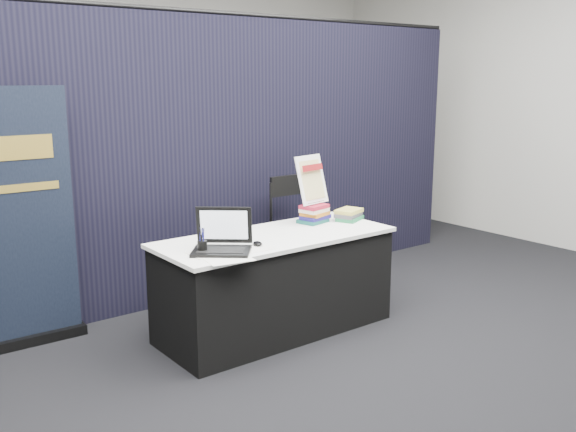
# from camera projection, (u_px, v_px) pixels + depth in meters

# --- Properties ---
(floor) EXTENTS (8.00, 8.00, 0.00)m
(floor) POSITION_uv_depth(u_px,v_px,m) (322.00, 354.00, 4.49)
(floor) COLOR black
(floor) RESTS_ON ground
(wall_back) EXTENTS (8.00, 0.02, 3.50)m
(wall_back) POSITION_uv_depth(u_px,v_px,m) (92.00, 90.00, 7.20)
(wall_back) COLOR #B2B1A9
(wall_back) RESTS_ON floor
(drape_partition) EXTENTS (6.00, 0.08, 2.40)m
(drape_partition) POSITION_uv_depth(u_px,v_px,m) (202.00, 160.00, 5.47)
(drape_partition) COLOR black
(drape_partition) RESTS_ON floor
(display_table) EXTENTS (1.80, 0.75, 0.75)m
(display_table) POSITION_uv_depth(u_px,v_px,m) (275.00, 283.00, 4.83)
(display_table) COLOR black
(display_table) RESTS_ON floor
(laptop) EXTENTS (0.47, 0.51, 0.29)m
(laptop) POSITION_uv_depth(u_px,v_px,m) (217.00, 242.00, 4.30)
(laptop) COLOR black
(laptop) RESTS_ON display_table
(mouse) EXTENTS (0.09, 0.11, 0.03)m
(mouse) POSITION_uv_depth(u_px,v_px,m) (258.00, 244.00, 4.46)
(mouse) COLOR black
(mouse) RESTS_ON display_table
(brochure_left) EXTENTS (0.30, 0.21, 0.00)m
(brochure_left) POSITION_uv_depth(u_px,v_px,m) (211.00, 253.00, 4.28)
(brochure_left) COLOR silver
(brochure_left) RESTS_ON display_table
(brochure_mid) EXTENTS (0.33, 0.26, 0.00)m
(brochure_mid) POSITION_uv_depth(u_px,v_px,m) (229.00, 259.00, 4.12)
(brochure_mid) COLOR white
(brochure_mid) RESTS_ON display_table
(brochure_right) EXTENTS (0.27, 0.19, 0.00)m
(brochure_right) POSITION_uv_depth(u_px,v_px,m) (253.00, 249.00, 4.37)
(brochure_right) COLOR white
(brochure_right) RESTS_ON display_table
(pen_cup) EXTENTS (0.09, 0.09, 0.09)m
(pen_cup) POSITION_uv_depth(u_px,v_px,m) (202.00, 247.00, 4.26)
(pen_cup) COLOR black
(pen_cup) RESTS_ON display_table
(book_stack_tall) EXTENTS (0.26, 0.22, 0.15)m
(book_stack_tall) POSITION_uv_depth(u_px,v_px,m) (314.00, 213.00, 5.15)
(book_stack_tall) COLOR #15524B
(book_stack_tall) RESTS_ON display_table
(book_stack_short) EXTENTS (0.26, 0.23, 0.09)m
(book_stack_short) POSITION_uv_depth(u_px,v_px,m) (349.00, 215.00, 5.24)
(book_stack_short) COLOR #1E7142
(book_stack_short) RESTS_ON display_table
(info_sign) EXTENTS (0.31, 0.17, 0.40)m
(info_sign) POSITION_uv_depth(u_px,v_px,m) (312.00, 180.00, 5.12)
(info_sign) COLOR black
(info_sign) RESTS_ON book_stack_tall
(pullup_banner) EXTENTS (0.78, 0.12, 1.84)m
(pullup_banner) POSITION_uv_depth(u_px,v_px,m) (22.00, 235.00, 4.49)
(pullup_banner) COLOR black
(pullup_banner) RESTS_ON floor
(stacking_chair) EXTENTS (0.47, 0.48, 1.04)m
(stacking_chair) POSITION_uv_depth(u_px,v_px,m) (304.00, 230.00, 5.65)
(stacking_chair) COLOR black
(stacking_chair) RESTS_ON floor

